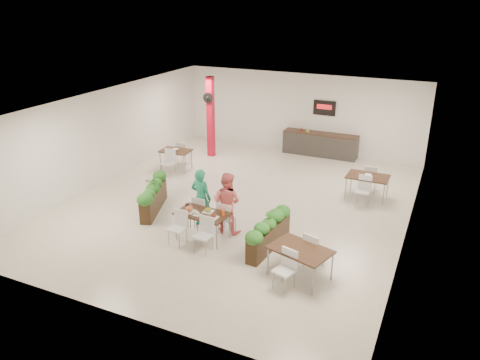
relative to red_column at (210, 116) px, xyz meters
name	(u,v)px	position (x,y,z in m)	size (l,w,h in m)	color
ground	(239,203)	(3.00, -3.79, -1.64)	(12.00, 12.00, 0.00)	beige
room_shell	(239,142)	(3.00, -3.79, 0.36)	(10.10, 12.10, 3.22)	white
red_column	(210,116)	(0.00, 0.00, 0.00)	(0.40, 0.41, 3.20)	#B80C24
service_counter	(320,144)	(4.00, 1.86, -1.15)	(3.00, 0.64, 2.20)	#2C2A27
main_table	(202,217)	(3.04, -6.23, -1.01)	(1.45, 1.70, 0.92)	black
diner_man	(201,198)	(2.65, -5.57, -0.79)	(0.62, 0.41, 1.70)	#22956C
diner_woman	(227,202)	(3.45, -5.57, -0.78)	(0.84, 0.65, 1.72)	#F76F6E
planter_left	(153,194)	(0.86, -5.32, -1.12)	(0.98, 1.98, 1.09)	black
planter_right	(269,231)	(4.87, -6.02, -1.14)	(0.55, 2.00, 1.05)	black
side_table_a	(176,153)	(-0.44, -1.97, -1.02)	(1.15, 1.65, 0.92)	black
side_table_b	(368,179)	(6.53, -1.65, -1.01)	(1.31, 1.63, 0.92)	black
side_table_c	(300,253)	(5.99, -6.94, -1.00)	(1.57, 1.67, 0.92)	black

